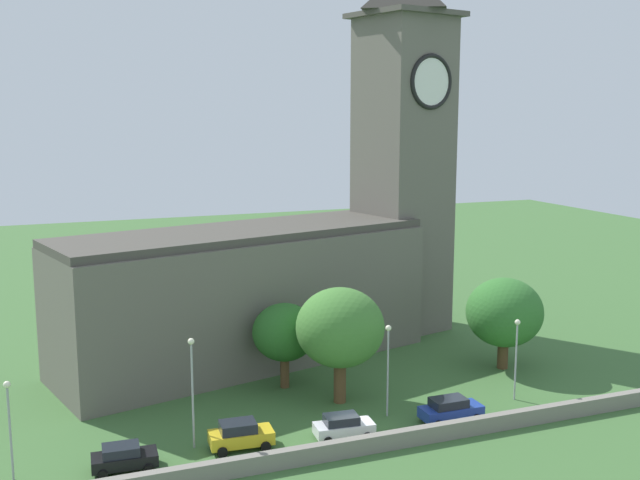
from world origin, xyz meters
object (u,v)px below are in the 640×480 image
at_px(streetlamp_west_mid, 192,376).
at_px(tree_riverside_east, 284,332).
at_px(car_yellow, 240,435).
at_px(streetlamp_west_end, 9,414).
at_px(tree_by_tower, 504,313).
at_px(car_black, 124,457).
at_px(car_blue, 450,409).
at_px(church, 302,243).
at_px(car_white, 343,426).
at_px(streetlamp_central, 388,356).
at_px(streetlamp_east_mid, 517,346).
at_px(tree_churchyard, 340,328).

height_order(streetlamp_west_mid, tree_riverside_east, streetlamp_west_mid).
relative_size(car_yellow, streetlamp_west_end, 0.69).
bearing_deg(car_yellow, tree_by_tower, 15.84).
xyz_separation_m(car_black, car_blue, (23.19, -0.76, 0.06)).
distance_m(car_black, car_yellow, 7.71).
xyz_separation_m(church, car_yellow, (-11.43, -19.21, -9.25)).
xyz_separation_m(car_white, streetlamp_west_end, (-21.27, 1.72, 3.46)).
bearing_deg(tree_riverside_east, streetlamp_central, -58.68).
distance_m(car_white, streetlamp_west_end, 21.61).
height_order(car_blue, streetlamp_east_mid, streetlamp_east_mid).
bearing_deg(tree_by_tower, streetlamp_west_mid, -167.94).
relative_size(car_white, streetlamp_central, 0.61).
relative_size(church, car_yellow, 9.33).
bearing_deg(car_white, car_blue, -0.97).
xyz_separation_m(car_white, tree_by_tower, (18.78, 8.34, 4.19)).
distance_m(church, car_black, 28.94).
height_order(streetlamp_east_mid, tree_churchyard, tree_churchyard).
height_order(car_white, tree_by_tower, tree_by_tower).
height_order(car_yellow, car_white, car_yellow).
xyz_separation_m(car_yellow, streetlamp_west_end, (-14.20, 0.72, 3.36)).
distance_m(car_white, streetlamp_west_mid, 11.03).
height_order(tree_churchyard, tree_riverside_east, tree_churchyard).
height_order(car_black, streetlamp_west_end, streetlamp_west_end).
bearing_deg(car_black, streetlamp_west_end, 170.35).
height_order(car_black, streetlamp_west_mid, streetlamp_west_mid).
xyz_separation_m(car_blue, streetlamp_west_mid, (-18.39, 2.34, 4.15)).
height_order(streetlamp_west_mid, streetlamp_central, streetlamp_west_mid).
distance_m(streetlamp_west_end, tree_riverside_east, 22.58).
bearing_deg(streetlamp_west_end, church, 35.82).
height_order(car_black, car_yellow, car_yellow).
bearing_deg(church, tree_riverside_east, -117.84).
bearing_deg(tree_churchyard, streetlamp_central, -60.12).
height_order(streetlamp_east_mid, tree_by_tower, tree_by_tower).
height_order(car_white, car_blue, car_blue).
distance_m(streetlamp_central, tree_riverside_east, 9.91).
relative_size(church, tree_by_tower, 5.08).
xyz_separation_m(tree_by_tower, tree_churchyard, (-16.44, -2.14, 0.93)).
bearing_deg(car_blue, car_black, 178.12).
bearing_deg(tree_by_tower, tree_churchyard, -172.57).
bearing_deg(streetlamp_central, tree_riverside_east, 121.32).
bearing_deg(tree_by_tower, tree_riverside_east, 172.70).
bearing_deg(streetlamp_west_end, tree_by_tower, 9.38).
xyz_separation_m(church, streetlamp_west_mid, (-14.32, -18.02, -5.16)).
relative_size(streetlamp_central, tree_by_tower, 0.86).
bearing_deg(tree_riverside_east, car_yellow, -123.36).
bearing_deg(streetlamp_west_mid, streetlamp_central, 0.64).
xyz_separation_m(car_black, tree_churchyard, (17.11, 5.58, 5.13)).
bearing_deg(streetlamp_east_mid, church, 120.61).
bearing_deg(tree_churchyard, streetlamp_west_mid, -162.00).
bearing_deg(church, streetlamp_central, -89.39).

